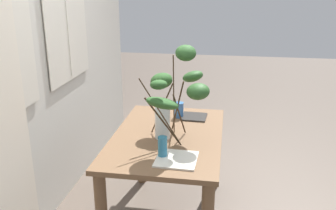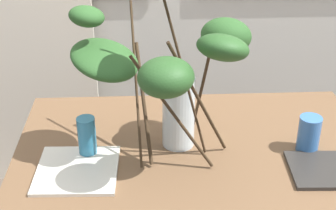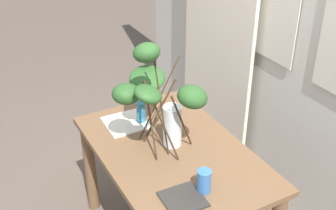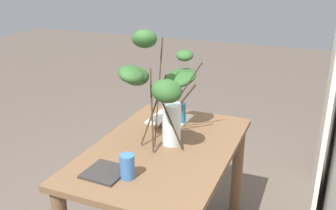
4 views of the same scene
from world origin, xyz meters
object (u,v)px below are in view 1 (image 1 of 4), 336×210
Objects in this scene: dining_table at (168,152)px; vase_with_branches at (173,93)px; plate_square_left at (176,159)px; drinking_glass_blue_left at (163,147)px; plate_square_right at (194,117)px; drinking_glass_blue_right at (179,110)px.

vase_with_branches is (-0.08, -0.05, 0.49)m from dining_table.
plate_square_left is (-0.39, -0.12, 0.15)m from dining_table.
drinking_glass_blue_left is 0.12m from plate_square_left.
dining_table is 1.79× the size of vase_with_branches.
plate_square_right is (0.48, -0.11, -0.34)m from vase_with_branches.
drinking_glass_blue_left is 0.55× the size of plate_square_left.
vase_with_branches reaches higher than drinking_glass_blue_left.
plate_square_left reaches higher than dining_table.
dining_table is at bearing 4.22° from drinking_glass_blue_left.
vase_with_branches is 3.46× the size of plate_square_right.
drinking_glass_blue_right is 0.49× the size of plate_square_left.
plate_square_right is at bearing -2.80° from plate_square_left.
vase_with_branches is 0.60m from plate_square_right.
vase_with_branches reaches higher than plate_square_left.
plate_square_left is at bearing -173.46° from drinking_glass_blue_right.
drinking_glass_blue_right reaches higher than plate_square_left.
plate_square_right is (0.39, -0.16, 0.15)m from dining_table.
drinking_glass_blue_right reaches higher than plate_square_right.
vase_with_branches is 0.47m from plate_square_left.
dining_table is 0.44m from plate_square_left.
vase_with_branches is 2.68× the size of plate_square_left.
drinking_glass_blue_left is at bearing 170.03° from plate_square_right.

